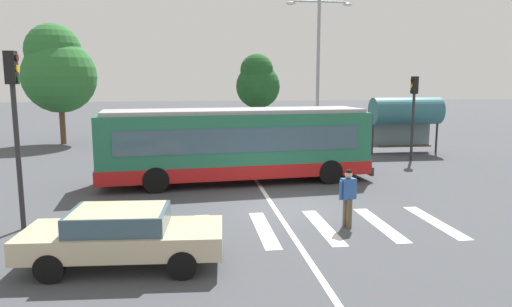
{
  "coord_description": "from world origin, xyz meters",
  "views": [
    {
      "loc": [
        -3.12,
        -15.21,
        4.27
      ],
      "look_at": [
        -0.51,
        3.46,
        1.3
      ],
      "focal_mm": 33.13,
      "sensor_mm": 36.0,
      "label": 1
    }
  ],
  "objects": [
    {
      "name": "crosswalk_painted_stripes",
      "position": [
        0.66,
        -2.31,
        0.0
      ],
      "size": [
        7.43,
        3.38,
        0.01
      ],
      "color": "silver",
      "rests_on": "ground_plane"
    },
    {
      "name": "traffic_light_far_corner",
      "position": [
        8.46,
        8.15,
        2.98
      ],
      "size": [
        0.33,
        0.32,
        4.42
      ],
      "color": "#28282B",
      "rests_on": "ground_plane"
    },
    {
      "name": "city_transit_bus",
      "position": [
        -1.27,
        4.1,
        1.59
      ],
      "size": [
        11.4,
        3.56,
        3.06
      ],
      "color": "black",
      "rests_on": "ground_plane"
    },
    {
      "name": "foreground_sedan",
      "position": [
        -4.71,
        -4.5,
        0.77
      ],
      "size": [
        4.62,
        2.14,
        1.35
      ],
      "color": "black",
      "rests_on": "ground_plane"
    },
    {
      "name": "parked_car_champagne",
      "position": [
        4.07,
        13.32,
        0.77
      ],
      "size": [
        2.03,
        4.58,
        1.35
      ],
      "color": "black",
      "rests_on": "ground_plane"
    },
    {
      "name": "background_tree_right",
      "position": [
        2.03,
        20.79,
        4.08
      ],
      "size": [
        3.36,
        3.36,
        6.18
      ],
      "color": "brown",
      "rests_on": "ground_plane"
    },
    {
      "name": "twin_arm_street_lamp",
      "position": [
        4.6,
        12.95,
        5.49
      ],
      "size": [
        4.05,
        0.32,
        8.97
      ],
      "color": "#939399",
      "rests_on": "ground_plane"
    },
    {
      "name": "ground_plane",
      "position": [
        0.0,
        0.0,
        0.0
      ],
      "size": [
        160.0,
        160.0,
        0.0
      ],
      "primitive_type": "plane",
      "color": "#424449"
    },
    {
      "name": "lane_center_line",
      "position": [
        -0.39,
        2.0,
        0.0
      ],
      "size": [
        0.16,
        24.0,
        0.01
      ],
      "primitive_type": "cube",
      "color": "silver",
      "rests_on": "ground_plane"
    },
    {
      "name": "parked_car_white",
      "position": [
        1.36,
        13.12,
        0.77
      ],
      "size": [
        1.96,
        4.54,
        1.35
      ],
      "color": "black",
      "rests_on": "ground_plane"
    },
    {
      "name": "background_tree_left",
      "position": [
        -11.63,
        17.52,
        4.93
      ],
      "size": [
        4.73,
        4.73,
        7.87
      ],
      "color": "brown",
      "rests_on": "ground_plane"
    },
    {
      "name": "parked_car_red",
      "position": [
        -4.09,
        13.72,
        0.77
      ],
      "size": [
        2.01,
        4.57,
        1.35
      ],
      "color": "black",
      "rests_on": "ground_plane"
    },
    {
      "name": "parked_car_charcoal",
      "position": [
        -1.29,
        13.36,
        0.77
      ],
      "size": [
        1.93,
        4.53,
        1.35
      ],
      "color": "black",
      "rests_on": "ground_plane"
    },
    {
      "name": "bus_stop_shelter",
      "position": [
        9.14,
        10.41,
        2.42
      ],
      "size": [
        4.03,
        1.54,
        3.25
      ],
      "color": "#28282B",
      "rests_on": "ground_plane"
    },
    {
      "name": "pedestrian_crossing_street",
      "position": [
        1.35,
        -2.42,
        0.97
      ],
      "size": [
        0.56,
        0.36,
        1.72
      ],
      "color": "brown",
      "rests_on": "ground_plane"
    },
    {
      "name": "traffic_light_near_corner",
      "position": [
        -7.94,
        -1.32,
        3.36
      ],
      "size": [
        0.33,
        0.32,
        5.03
      ],
      "color": "#28282B",
      "rests_on": "ground_plane"
    }
  ]
}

